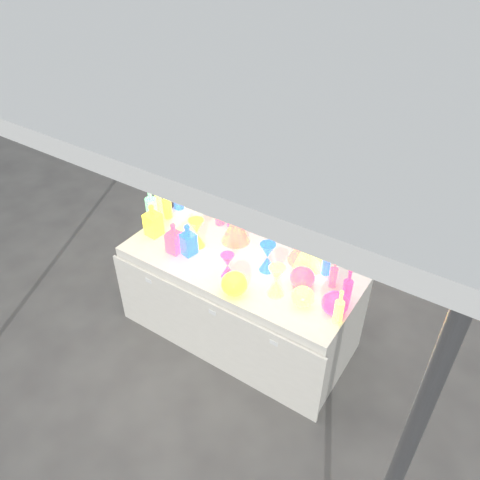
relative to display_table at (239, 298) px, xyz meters
The scene contains 30 objects.
ground 0.37m from the display_table, 90.00° to the left, with size 80.00×80.00×0.00m, color slate.
canopy_tent 2.01m from the display_table, 90.00° to the left, with size 3.15×3.15×2.46m.
display_table is the anchor object (origin of this frame).
cardboard_box_closed 2.30m from the display_table, 96.15° to the left, with size 0.50×0.37×0.37m, color #AE764E.
cardboard_box_flat 2.53m from the display_table, 84.97° to the left, with size 0.64×0.46×0.05m, color #AE764E.
bottle_0 1.06m from the display_table, 157.13° to the left, with size 0.07×0.07×0.28m, color #DE4814, non-canonical shape.
bottle_1 1.07m from the display_table, 158.82° to the left, with size 0.09×0.09×0.39m, color #198E51, non-canonical shape.
bottle_2 0.76m from the display_table, 141.64° to the left, with size 0.07×0.07×0.34m, color #FF601A, non-canonical shape.
bottle_3 0.72m from the display_table, 130.72° to the left, with size 0.08×0.08×0.33m, color #1F45B8, non-canonical shape.
bottle_4 1.01m from the display_table, behind, with size 0.08×0.08×0.35m, color #157588, non-canonical shape.
bottle_5 1.03m from the display_table, behind, with size 0.09×0.09×0.42m, color #C92896, non-canonical shape.
bottle_6 0.99m from the display_table, 168.87° to the left, with size 0.07×0.07×0.27m, color #DE4814, non-canonical shape.
decanter_0 0.93m from the display_table, behind, with size 0.12×0.12×0.28m, color #DE4814, non-canonical shape.
decanter_1 0.72m from the display_table, 161.32° to the right, with size 0.10×0.10×0.26m, color #FF601A, non-canonical shape.
decanter_2 0.65m from the display_table, 162.49° to the right, with size 0.11×0.11×0.26m, color #198E51, non-canonical shape.
hourglass_1 0.51m from the display_table, 83.91° to the right, with size 0.10×0.10×0.20m, color #1F45B8, non-canonical shape.
hourglass_2 0.65m from the display_table, 19.89° to the right, with size 0.12×0.12×0.23m, color #157588, non-canonical shape.
hourglass_4 0.63m from the display_table, behind, with size 0.12×0.12×0.24m, color #DE4814, non-canonical shape.
hourglass_5 0.54m from the display_table, 10.49° to the left, with size 0.12×0.12×0.23m, color #198E51, non-canonical shape.
globe_0 0.56m from the display_table, 62.02° to the right, with size 0.18×0.18×0.15m, color #DE4814, non-canonical shape.
globe_1 0.75m from the display_table, 13.04° to the right, with size 0.15×0.15×0.12m, color #157588, non-canonical shape.
globe_2 0.68m from the display_table, ahead, with size 0.17×0.17×0.14m, color #FF601A, non-canonical shape.
globe_3 0.92m from the display_table, ahead, with size 0.18×0.18×0.14m, color #1F45B8, non-canonical shape.
lampshade_0 0.58m from the display_table, 129.69° to the left, with size 0.23×0.23×0.27m, color yellow, non-canonical shape.
lampshade_1 0.71m from the display_table, 36.49° to the left, with size 0.25×0.25×0.29m, color yellow, non-canonical shape.
lampshade_3 0.73m from the display_table, 29.89° to the left, with size 0.25×0.25×0.29m, color #157588, non-canonical shape.
bottle_8 0.82m from the display_table, 21.82° to the left, with size 0.06×0.06×0.27m, color #198E51, non-canonical shape.
bottle_9 0.86m from the display_table, 11.86° to the left, with size 0.05×0.05×0.25m, color #FF601A, non-canonical shape.
bottle_10 0.98m from the display_table, ahead, with size 0.07×0.07×0.29m, color #1F45B8, non-canonical shape.
bottle_11 1.01m from the display_table, 10.22° to the right, with size 0.06×0.06×0.27m, color #157588, non-canonical shape.
Camera 1 is at (1.50, -2.25, 2.98)m, focal length 35.00 mm.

